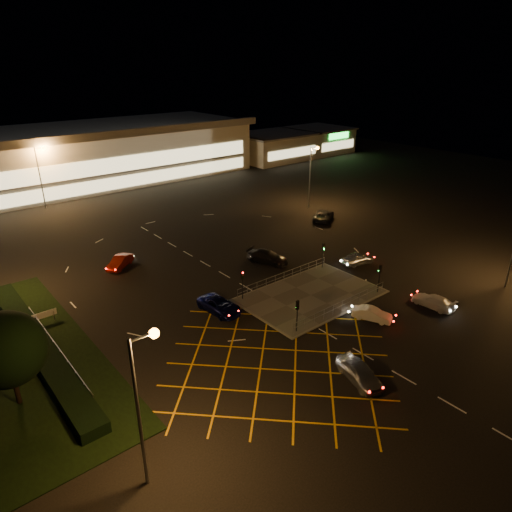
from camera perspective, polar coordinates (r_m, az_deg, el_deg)
ground at (r=48.43m, az=3.52°, el=-4.86°), size 180.00×180.00×0.00m
pedestrian_island at (r=48.42m, az=6.88°, el=-4.93°), size 14.00×9.00×0.12m
hedge at (r=43.71m, az=-25.61°, el=-10.03°), size 2.00×26.00×1.00m
supermarket at (r=99.04m, az=-22.02°, el=11.52°), size 72.00×26.50×10.50m
retail_unit_a at (r=115.25m, az=2.15°, el=13.55°), size 18.80×14.80×6.35m
retail_unit_b at (r=126.28m, az=7.78°, el=14.23°), size 14.80×14.80×6.35m
streetlight_sw at (r=26.24m, az=-13.91°, el=-15.95°), size 1.78×0.56×10.03m
streetlight_ne at (r=75.89m, az=7.04°, el=10.80°), size 1.78×0.56×10.03m
streetlight_far_left at (r=83.06m, az=-25.25°, el=9.86°), size 1.78×0.56×10.03m
streetlight_far_right at (r=101.98m, az=-3.07°, el=14.15°), size 1.78×0.56×10.03m
signal_sw at (r=41.09m, az=5.18°, el=-6.68°), size 0.28×0.30×3.15m
signal_se at (r=49.40m, az=15.21°, el=-2.04°), size 0.28×0.30×3.15m
signal_nw at (r=46.39m, az=-1.72°, el=-2.88°), size 0.28×0.30×3.15m
signal_ne at (r=53.89m, az=8.41°, el=0.74°), size 0.28×0.30×3.15m
tree_e at (r=36.13m, az=-28.77°, el=-10.22°), size 5.40×5.40×7.35m
car_near_silver at (r=37.02m, az=12.82°, el=-13.99°), size 3.05×4.89×1.55m
car_queue_white at (r=45.07m, az=14.31°, el=-7.06°), size 2.72×3.89×1.22m
car_left_blue at (r=45.10m, az=-4.58°, el=-6.18°), size 2.70×5.17×1.39m
car_far_dkgrey at (r=55.50m, az=1.44°, el=-0.12°), size 3.99×5.62×1.51m
car_right_silver at (r=56.48m, az=12.60°, el=-0.31°), size 4.54×2.50×1.46m
car_circ_red at (r=56.64m, az=-16.65°, el=-0.72°), size 4.26×3.69×1.39m
car_east_grey at (r=71.17m, az=8.43°, el=5.03°), size 6.01×5.11×1.53m
car_approach_white at (r=49.18m, az=21.27°, el=-5.27°), size 1.93×4.39×1.25m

